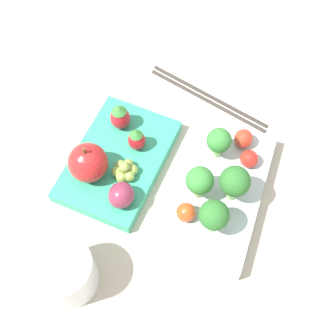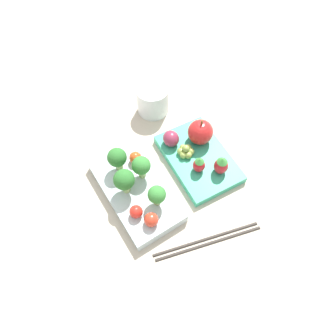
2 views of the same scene
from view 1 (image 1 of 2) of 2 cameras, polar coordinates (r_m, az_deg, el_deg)
name	(u,v)px [view 1 (image 1 of 2)]	position (r m, az deg, el deg)	size (l,w,h in m)	color
ground_plane	(173,174)	(0.68, 0.61, -0.75)	(4.00, 4.00, 0.00)	#BCB29E
bento_box_savoury	(220,193)	(0.65, 6.34, -3.06)	(0.22, 0.12, 0.03)	silver
bento_box_fruit	(118,160)	(0.68, -6.07, 0.94)	(0.19, 0.13, 0.02)	#33A87F
broccoli_floret_0	(235,182)	(0.60, 8.14, -1.71)	(0.04, 0.04, 0.06)	#93B770
broccoli_floret_1	(214,216)	(0.58, 5.63, -5.80)	(0.04, 0.04, 0.06)	#93B770
broccoli_floret_2	(219,141)	(0.64, 6.23, 3.27)	(0.03, 0.03, 0.05)	#93B770
broccoli_floret_3	(200,181)	(0.60, 3.89, -1.62)	(0.04, 0.04, 0.06)	#93B770
cherry_tomato_0	(249,159)	(0.65, 9.86, 1.12)	(0.03, 0.03, 0.03)	red
cherry_tomato_1	(244,139)	(0.67, 9.20, 3.57)	(0.03, 0.03, 0.03)	red
cherry_tomato_2	(186,212)	(0.61, 2.21, -5.43)	(0.03, 0.03, 0.03)	#DB4C1E
apple	(88,163)	(0.64, -9.73, 0.65)	(0.05, 0.05, 0.06)	red
strawberry_0	(137,139)	(0.66, -3.84, 3.50)	(0.03, 0.03, 0.04)	red
strawberry_1	(120,117)	(0.68, -5.86, 6.22)	(0.03, 0.03, 0.04)	red
plum	(121,195)	(0.63, -5.72, -3.31)	(0.04, 0.03, 0.03)	#892D47
grape_cluster	(125,170)	(0.65, -5.29, -0.27)	(0.04, 0.03, 0.03)	#8EA84C
drinking_cup	(66,273)	(0.60, -12.38, -12.38)	(0.07, 0.07, 0.07)	silver
chopsticks_pair	(210,98)	(0.75, 5.17, 8.51)	(0.06, 0.21, 0.01)	#332D28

